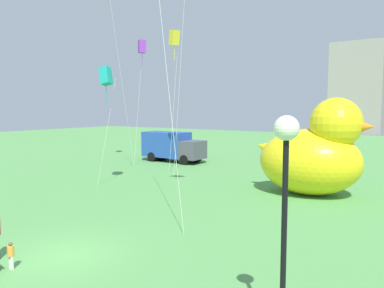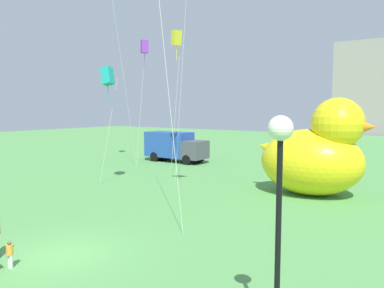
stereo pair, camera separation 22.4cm
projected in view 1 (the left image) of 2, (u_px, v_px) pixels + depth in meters
name	position (u px, v px, depth m)	size (l,w,h in m)	color
ground_plane	(63.00, 256.00, 13.08)	(140.00, 140.00, 0.00)	#55984D
person_child	(11.00, 254.00, 11.98)	(0.22, 0.22, 0.90)	silver
giant_inflatable_duck	(314.00, 154.00, 22.17)	(6.95, 4.46, 5.76)	yellow
lamppost	(286.00, 167.00, 7.58)	(0.52, 0.52, 5.01)	black
box_truck	(172.00, 147.00, 36.20)	(6.28, 2.47, 2.85)	#264CA5
kite_purple	(142.00, 47.00, 33.07)	(1.08, 1.21, 11.14)	silver
kite_teal	(106.00, 76.00, 23.98)	(1.45, 1.38, 7.86)	silver
kite_yellow	(174.00, 38.00, 28.66)	(1.07, 1.03, 11.15)	silver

